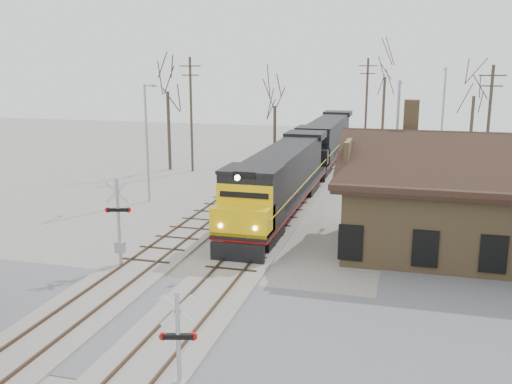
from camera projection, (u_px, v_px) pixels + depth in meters
ground at (183, 325)px, 21.89m from camera, size 140.00×140.00×0.00m
road at (183, 325)px, 21.89m from camera, size 60.00×9.00×0.03m
track_main at (274, 221)px, 35.99m from camera, size 3.40×90.00×0.24m
track_siding at (207, 216)px, 37.14m from camera, size 3.40×90.00×0.24m
depot at (485, 209)px, 29.60m from camera, size 15.20×9.31×7.90m
locomotive_lead at (280, 181)px, 36.95m from camera, size 3.01×20.15×4.47m
locomotive_trailing at (326, 140)px, 56.16m from camera, size 3.01×20.15×4.23m
crossbuck_near at (179, 358)px, 15.93m from camera, size 1.06×0.36×3.76m
crossbuck_far at (119, 226)px, 27.73m from camera, size 1.24×0.42×4.45m
streetlight_a at (148, 136)px, 40.58m from camera, size 0.25×2.04×8.38m
streetlight_b at (397, 139)px, 37.76m from camera, size 0.25×2.04×8.74m
streetlight_c at (443, 116)px, 50.47m from camera, size 0.25×2.04×9.45m
utility_pole_a at (191, 113)px, 51.75m from camera, size 2.00×0.24×10.35m
utility_pole_b at (366, 105)px, 60.75m from camera, size 2.00×0.24×10.32m
utility_pole_c at (488, 125)px, 44.55m from camera, size 2.00×0.24×9.69m
tree_a at (167, 78)px, 51.88m from camera, size 4.84×4.84×11.87m
tree_b at (275, 97)px, 58.21m from camera, size 3.68×3.68×9.01m
tree_c at (386, 65)px, 66.53m from camera, size 5.47×5.47×13.40m
tree_d at (475, 85)px, 55.49m from camera, size 4.44×4.44×10.89m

